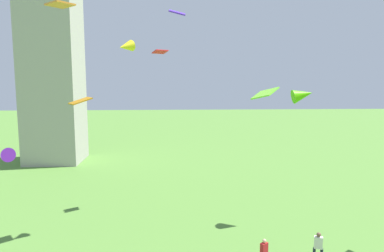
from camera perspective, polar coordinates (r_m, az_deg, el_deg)
name	(u,v)px	position (r m, az deg, el deg)	size (l,w,h in m)	color
person_1	(264,251)	(20.77, 11.54, -19.16)	(0.48, 0.44, 1.61)	#2D3338
person_3	(318,246)	(21.92, 19.69, -17.70)	(0.53, 0.43, 1.77)	#1E2333
kite_flying_0	(60,5)	(17.26, -20.53, 17.86)	(1.48, 1.51, 0.14)	orange
kite_flying_1	(12,155)	(32.92, -27.08, -4.22)	(1.39, 2.00, 1.53)	purple
kite_flying_2	(80,101)	(23.71, -17.54, 3.88)	(1.61, 1.50, 0.47)	#B87414
kite_flying_4	(160,52)	(28.54, -5.16, 11.84)	(1.36, 1.26, 0.28)	red
kite_flying_5	(126,46)	(23.89, -10.65, 12.49)	(1.32, 1.35, 0.92)	yellow
kite_flying_8	(265,93)	(20.16, 11.65, 5.17)	(1.46, 1.71, 0.76)	#7EE135
kite_flying_9	(177,13)	(17.90, -2.41, 17.81)	(0.83, 1.17, 0.51)	#5428D3
kite_flying_10	(303,95)	(25.99, 17.43, 4.82)	(1.60, 1.05, 1.27)	#4EBE07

